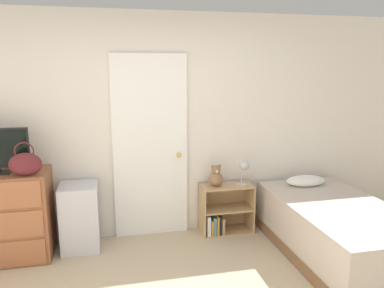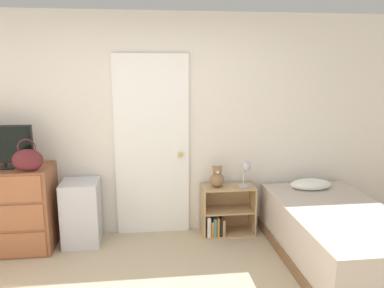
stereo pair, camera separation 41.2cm
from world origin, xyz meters
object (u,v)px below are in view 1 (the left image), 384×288
dresser (4,216)px  storage_bin (80,217)px  teddy_bear (216,177)px  handbag (25,164)px  bed (337,230)px  bookshelf (223,212)px  desk_lamp (244,167)px

dresser → storage_bin: bearing=4.5°
dresser → teddy_bear: 2.29m
handbag → bed: bearing=-9.6°
bookshelf → teddy_bear: teddy_bear is taller
teddy_bear → storage_bin: bearing=-178.1°
bookshelf → bed: size_ratio=0.32×
teddy_bear → bed: 1.41m
desk_lamp → dresser: bearing=-178.6°
dresser → teddy_bear: dresser is taller
dresser → bed: bearing=-11.5°
bed → teddy_bear: bearing=143.9°
storage_bin → bookshelf: (1.63, 0.05, -0.11)m
dresser → storage_bin: 0.75m
dresser → desk_lamp: bearing=1.4°
teddy_bear → bed: bearing=-36.1°
desk_lamp → storage_bin: bearing=-179.8°
handbag → storage_bin: handbag is taller
bookshelf → desk_lamp: (0.24, -0.05, 0.55)m
storage_bin → teddy_bear: size_ratio=2.79×
desk_lamp → bed: desk_lamp is taller
bed → handbag: bearing=170.4°
handbag → desk_lamp: size_ratio=1.11×
dresser → storage_bin: dresser is taller
teddy_bear → bed: teddy_bear is taller
storage_bin → bed: size_ratio=0.38×
handbag → storage_bin: size_ratio=0.47×
handbag → teddy_bear: (1.99, 0.27, -0.34)m
dresser → handbag: (0.28, -0.16, 0.58)m
dresser → teddy_bear: bearing=2.8°
storage_bin → handbag: bearing=-153.8°
handbag → bed: size_ratio=0.18×
dresser → desk_lamp: dresser is taller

